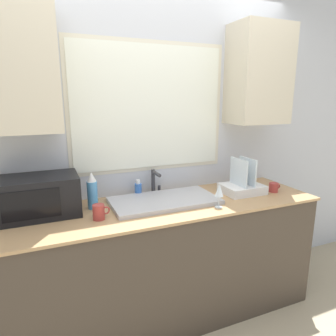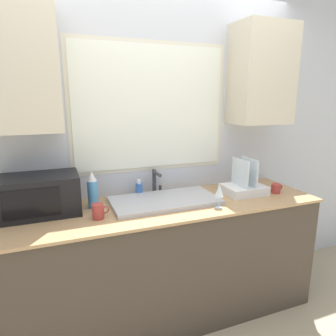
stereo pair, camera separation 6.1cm
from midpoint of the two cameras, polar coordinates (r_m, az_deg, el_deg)
name	(u,v)px [view 1 (the left image)]	position (r m, az deg, el deg)	size (l,w,h in m)	color
countertop	(166,260)	(2.43, -1.12, -17.16)	(2.34, 0.69, 0.93)	#42382D
wall_back	(151,132)	(2.41, -4.07, 6.81)	(6.00, 0.38, 2.60)	silver
sink_basin	(165,201)	(2.25, -1.44, -6.22)	(0.79, 0.42, 0.03)	#B2B2B7
faucet	(155,180)	(2.42, -3.23, -2.26)	(0.08, 0.16, 0.20)	#333338
microwave	(38,196)	(2.17, -24.23, -4.92)	(0.52, 0.34, 0.26)	black
dish_rack	(242,186)	(2.53, 13.28, -3.35)	(0.33, 0.26, 0.29)	white
spray_bottle	(92,191)	(2.18, -15.03, -4.26)	(0.07, 0.07, 0.27)	#4C99D8
soap_bottle	(138,189)	(2.40, -6.44, -4.03)	(0.06, 0.06, 0.13)	blue
mug_near_sink	(99,212)	(2.00, -13.87, -8.15)	(0.11, 0.08, 0.10)	#A53833
wine_glass	(219,191)	(2.15, 8.92, -4.35)	(0.06, 0.06, 0.17)	silver
mug_by_rack	(274,187)	(2.63, 18.87, -3.51)	(0.10, 0.07, 0.08)	#A53833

